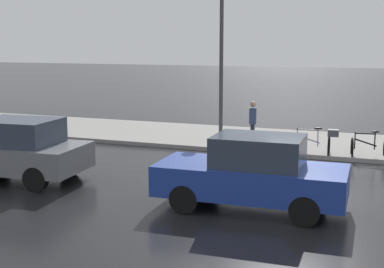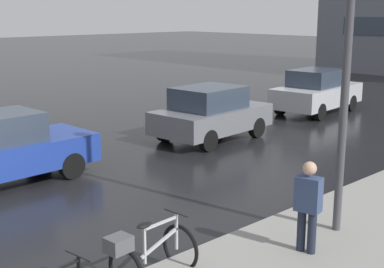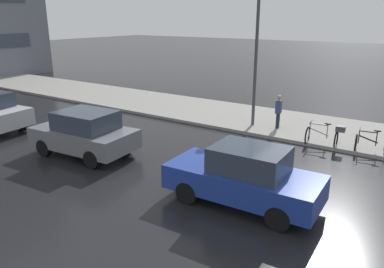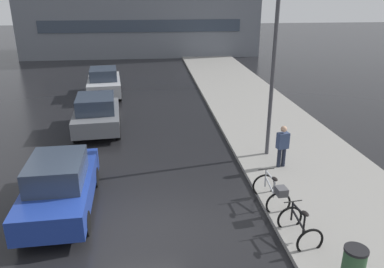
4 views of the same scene
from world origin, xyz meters
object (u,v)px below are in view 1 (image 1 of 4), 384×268
(bicycle_second, at_px, (316,142))
(car_blue, at_px, (253,173))
(pedestrian, at_px, (253,121))
(streetlamp, at_px, (221,41))
(bicycle_nearest, at_px, (368,148))
(car_grey, at_px, (16,150))

(bicycle_second, distance_m, car_blue, 6.08)
(car_blue, height_order, pedestrian, car_blue)
(bicycle_second, height_order, streetlamp, streetlamp)
(bicycle_nearest, distance_m, bicycle_second, 1.62)
(car_blue, distance_m, pedestrian, 7.36)
(bicycle_second, distance_m, pedestrian, 2.67)
(car_grey, bearing_deg, streetlamp, -28.26)
(car_blue, bearing_deg, streetlamp, 23.36)
(bicycle_nearest, xyz_separation_m, streetlamp, (0.76, 5.17, 3.36))
(car_blue, relative_size, pedestrian, 2.58)
(streetlamp, bearing_deg, car_grey, 151.74)
(bicycle_nearest, distance_m, streetlamp, 6.22)
(pedestrian, xyz_separation_m, streetlamp, (-0.15, 1.15, 2.83))
(car_blue, distance_m, car_grey, 6.65)
(bicycle_second, bearing_deg, car_grey, 129.03)
(bicycle_nearest, height_order, car_blue, car_blue)
(bicycle_nearest, height_order, pedestrian, pedestrian)
(bicycle_second, relative_size, car_grey, 0.36)
(bicycle_nearest, bearing_deg, pedestrian, 77.17)
(car_grey, bearing_deg, pedestrian, -34.69)
(bicycle_nearest, xyz_separation_m, bicycle_second, (-0.17, 1.61, 0.11))
(bicycle_second, bearing_deg, bicycle_nearest, -84.15)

